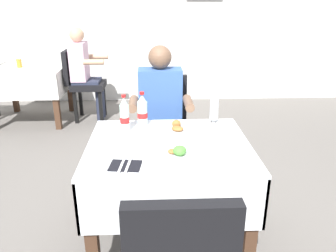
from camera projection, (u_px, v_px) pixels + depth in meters
ground_plane at (180, 230)px, 2.47m from camera, size 11.00×11.00×0.00m
back_wall at (164, 0)px, 5.15m from camera, size 11.00×0.12×3.17m
main_dining_table at (169, 168)px, 2.18m from camera, size 1.03×0.88×0.75m
chair_far_diner_seat at (164, 125)px, 2.96m from camera, size 0.44×0.50×0.97m
seated_diner_far at (161, 113)px, 2.80m from camera, size 0.50×0.46×1.26m
plate_near_camera at (176, 154)px, 1.93m from camera, size 0.24×0.24×0.07m
plate_far_diner at (177, 128)px, 2.31m from camera, size 0.26×0.26×0.07m
beer_glass_left at (214, 109)px, 2.41m from camera, size 0.07×0.07×0.22m
cola_bottle_primary at (125, 116)px, 2.26m from camera, size 0.06×0.06×0.26m
cola_bottle_secondary at (142, 111)px, 2.37m from camera, size 0.07×0.07×0.25m
napkin_cutlery_set at (125, 165)px, 1.82m from camera, size 0.18×0.19×0.01m
background_dining_table at (31, 80)px, 4.53m from camera, size 0.95×0.88×0.75m
background_chair_right at (82, 81)px, 4.56m from camera, size 0.50×0.44×0.97m
background_patron at (84, 69)px, 4.51m from camera, size 0.46×0.50×1.26m
background_table_tumbler at (19, 63)px, 4.41m from camera, size 0.06×0.06×0.11m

